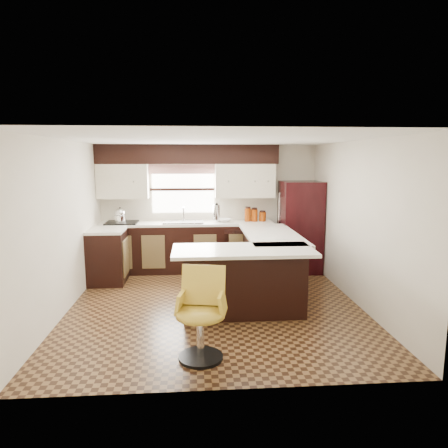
{
  "coord_description": "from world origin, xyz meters",
  "views": [
    {
      "loc": [
        -0.29,
        -5.62,
        2.13
      ],
      "look_at": [
        0.16,
        0.45,
        1.14
      ],
      "focal_mm": 32.0,
      "sensor_mm": 36.0,
      "label": 1
    }
  ],
  "objects": [
    {
      "name": "wall_back",
      "position": [
        0.0,
        2.2,
        1.2
      ],
      "size": [
        4.4,
        0.0,
        4.4
      ],
      "primitive_type": "plane",
      "rotation": [
        1.57,
        0.0,
        0.0
      ],
      "color": "beige",
      "rests_on": "floor"
    },
    {
      "name": "kettle",
      "position": [
        -1.67,
        1.88,
        1.11
      ],
      "size": [
        0.2,
        0.2,
        0.28
      ],
      "primitive_type": null,
      "color": "silver",
      "rests_on": "cooktop"
    },
    {
      "name": "counter_left",
      "position": [
        -1.8,
        1.25,
        0.92
      ],
      "size": [
        0.6,
        0.7,
        0.04
      ],
      "primitive_type": "cube",
      "color": "silver",
      "rests_on": "base_cab_left"
    },
    {
      "name": "bar_chair",
      "position": [
        -0.24,
        -1.59,
        0.49
      ],
      "size": [
        0.62,
        0.62,
        0.99
      ],
      "primitive_type": null,
      "rotation": [
        0.0,
        0.0,
        -0.2
      ],
      "color": "gold",
      "rests_on": "floor"
    },
    {
      "name": "floor",
      "position": [
        0.0,
        0.0,
        0.0
      ],
      "size": [
        4.4,
        4.4,
        0.0
      ],
      "primitive_type": "plane",
      "color": "#49301A",
      "rests_on": "ground"
    },
    {
      "name": "refrigerator",
      "position": [
        1.71,
        1.72,
        0.86
      ],
      "size": [
        0.74,
        0.71,
        1.72
      ],
      "primitive_type": "cube",
      "color": "black",
      "rests_on": "floor"
    },
    {
      "name": "counter_back",
      "position": [
        -0.45,
        1.9,
        0.92
      ],
      "size": [
        3.3,
        0.6,
        0.04
      ],
      "primitive_type": "cube",
      "color": "silver",
      "rests_on": "base_cab_back"
    },
    {
      "name": "cooktop",
      "position": [
        -1.65,
        1.88,
        0.96
      ],
      "size": [
        0.58,
        0.5,
        0.02
      ],
      "primitive_type": "cube",
      "color": "black",
      "rests_on": "counter_back"
    },
    {
      "name": "dishwasher",
      "position": [
        0.55,
        1.61,
        0.43
      ],
      "size": [
        0.58,
        0.03,
        0.78
      ],
      "primitive_type": "cube",
      "color": "black",
      "rests_on": "floor"
    },
    {
      "name": "peninsula_long",
      "position": [
        0.9,
        0.62,
        0.45
      ],
      "size": [
        0.6,
        1.95,
        0.9
      ],
      "primitive_type": "cube",
      "color": "black",
      "rests_on": "floor"
    },
    {
      "name": "soffit",
      "position": [
        -0.4,
        2.03,
        2.22
      ],
      "size": [
        3.4,
        0.35,
        0.36
      ],
      "primitive_type": "cube",
      "color": "black",
      "rests_on": "wall_back"
    },
    {
      "name": "percolator",
      "position": [
        0.13,
        1.9,
        1.11
      ],
      "size": [
        0.14,
        0.14,
        0.33
      ],
      "primitive_type": "cylinder",
      "color": "silver",
      "rests_on": "counter_back"
    },
    {
      "name": "window_pane",
      "position": [
        -0.5,
        2.18,
        1.55
      ],
      "size": [
        1.2,
        0.02,
        0.9
      ],
      "primitive_type": "cube",
      "color": "white",
      "rests_on": "wall_back"
    },
    {
      "name": "wall_left",
      "position": [
        -2.1,
        0.0,
        1.2
      ],
      "size": [
        0.0,
        4.4,
        4.4
      ],
      "primitive_type": "plane",
      "rotation": [
        1.57,
        0.0,
        1.57
      ],
      "color": "beige",
      "rests_on": "floor"
    },
    {
      "name": "peninsula_return",
      "position": [
        0.38,
        -0.35,
        0.45
      ],
      "size": [
        1.65,
        0.6,
        0.9
      ],
      "primitive_type": "cube",
      "color": "black",
      "rests_on": "floor"
    },
    {
      "name": "base_cab_left",
      "position": [
        -1.8,
        1.25,
        0.45
      ],
      "size": [
        0.6,
        0.7,
        0.9
      ],
      "primitive_type": "cube",
      "color": "black",
      "rests_on": "floor"
    },
    {
      "name": "valance",
      "position": [
        -0.5,
        2.14,
        1.94
      ],
      "size": [
        1.3,
        0.06,
        0.18
      ],
      "primitive_type": "cube",
      "color": "#D19B93",
      "rests_on": "wall_back"
    },
    {
      "name": "counter_pen_return",
      "position": [
        0.35,
        -0.44,
        0.92
      ],
      "size": [
        1.89,
        0.84,
        0.04
      ],
      "primitive_type": "cube",
      "color": "silver",
      "rests_on": "peninsula_return"
    },
    {
      "name": "ceiling",
      "position": [
        0.0,
        0.0,
        2.4
      ],
      "size": [
        4.4,
        4.4,
        0.0
      ],
      "primitive_type": "plane",
      "rotation": [
        3.14,
        0.0,
        0.0
      ],
      "color": "silver",
      "rests_on": "wall_back"
    },
    {
      "name": "upper_cab_right",
      "position": [
        0.68,
        2.03,
        1.72
      ],
      "size": [
        1.14,
        0.35,
        0.64
      ],
      "primitive_type": "cube",
      "color": "beige",
      "rests_on": "wall_back"
    },
    {
      "name": "wall_right",
      "position": [
        2.1,
        0.0,
        1.2
      ],
      "size": [
        0.0,
        4.4,
        4.4
      ],
      "primitive_type": "plane",
      "rotation": [
        1.57,
        0.0,
        -1.57
      ],
      "color": "beige",
      "rests_on": "floor"
    },
    {
      "name": "wall_front",
      "position": [
        0.0,
        -2.2,
        1.2
      ],
      "size": [
        4.4,
        0.0,
        4.4
      ],
      "primitive_type": "plane",
      "rotation": [
        -1.57,
        0.0,
        0.0
      ],
      "color": "beige",
      "rests_on": "floor"
    },
    {
      "name": "sink",
      "position": [
        -0.5,
        1.88,
        0.96
      ],
      "size": [
        0.75,
        0.45,
        0.03
      ],
      "primitive_type": "cube",
      "color": "#B2B2B7",
      "rests_on": "counter_back"
    },
    {
      "name": "upper_cab_left",
      "position": [
        -1.62,
        2.03,
        1.72
      ],
      "size": [
        0.94,
        0.35,
        0.64
      ],
      "primitive_type": "cube",
      "color": "beige",
      "rests_on": "wall_back"
    },
    {
      "name": "base_cab_back",
      "position": [
        -0.45,
        1.9,
        0.45
      ],
      "size": [
        3.3,
        0.6,
        0.9
      ],
      "primitive_type": "cube",
      "color": "black",
      "rests_on": "floor"
    },
    {
      "name": "counter_pen_long",
      "position": [
        0.95,
        0.62,
        0.92
      ],
      "size": [
        0.84,
        1.95,
        0.04
      ],
      "primitive_type": "cube",
      "color": "silver",
      "rests_on": "peninsula_long"
    },
    {
      "name": "canister_large",
      "position": [
        0.73,
        1.92,
        1.07
      ],
      "size": [
        0.12,
        0.12,
        0.25
      ],
      "primitive_type": "cylinder",
      "color": "#823106",
      "rests_on": "counter_back"
    },
    {
      "name": "canister_small",
      "position": [
        1.02,
        1.92,
        1.03
      ],
      "size": [
        0.13,
        0.13,
        0.18
      ],
      "primitive_type": "cylinder",
      "color": "#823106",
      "rests_on": "counter_back"
    },
    {
      "name": "canister_med",
      "position": [
        0.86,
        1.92,
        1.06
      ],
      "size": [
        0.13,
        0.13,
        0.23
      ],
      "primitive_type": "cylinder",
      "color": "#823106",
      "rests_on": "counter_back"
    },
    {
      "name": "mixing_bowl",
      "position": [
        0.28,
        1.9,
        0.98
      ],
      "size": [
        0.27,
        0.27,
        0.06
      ],
      "primitive_type": "imported",
      "rotation": [
        0.0,
        0.0,
        0.08
      ],
      "color": "white",
      "rests_on": "counter_back"
    }
  ]
}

